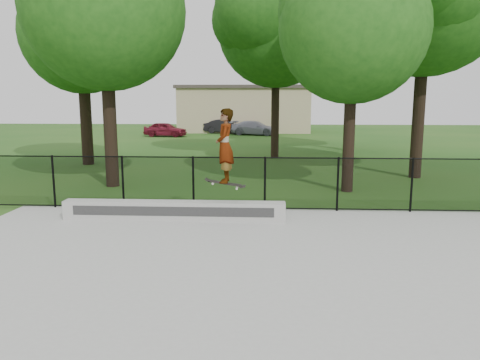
{
  "coord_description": "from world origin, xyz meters",
  "views": [
    {
      "loc": [
        0.0,
        -6.85,
        3.15
      ],
      "look_at": [
        -0.6,
        4.2,
        1.2
      ],
      "focal_mm": 35.0,
      "sensor_mm": 36.0,
      "label": 1
    }
  ],
  "objects_px": {
    "car_a": "(165,129)",
    "car_b": "(226,126)",
    "car_c": "(255,128)",
    "skater_airborne": "(225,147)",
    "grind_ledge": "(174,210)"
  },
  "relations": [
    {
      "from": "car_a",
      "to": "car_b",
      "type": "xyz_separation_m",
      "value": [
        4.69,
        3.73,
        0.03
      ]
    },
    {
      "from": "car_c",
      "to": "skater_airborne",
      "type": "distance_m",
      "value": 28.77
    },
    {
      "from": "grind_ledge",
      "to": "car_a",
      "type": "bearing_deg",
      "value": 102.52
    },
    {
      "from": "grind_ledge",
      "to": "skater_airborne",
      "type": "distance_m",
      "value": 2.12
    },
    {
      "from": "grind_ledge",
      "to": "car_b",
      "type": "relative_size",
      "value": 1.65
    },
    {
      "from": "grind_ledge",
      "to": "car_c",
      "type": "height_order",
      "value": "car_c"
    },
    {
      "from": "car_c",
      "to": "grind_ledge",
      "type": "bearing_deg",
      "value": -164.87
    },
    {
      "from": "car_a",
      "to": "car_b",
      "type": "height_order",
      "value": "car_b"
    },
    {
      "from": "grind_ledge",
      "to": "car_a",
      "type": "xyz_separation_m",
      "value": [
        -5.93,
        26.72,
        0.3
      ]
    },
    {
      "from": "grind_ledge",
      "to": "car_c",
      "type": "relative_size",
      "value": 1.49
    },
    {
      "from": "car_a",
      "to": "car_c",
      "type": "xyz_separation_m",
      "value": [
        7.37,
        1.97,
        0.01
      ]
    },
    {
      "from": "car_b",
      "to": "grind_ledge",
      "type": "bearing_deg",
      "value": -165.44
    },
    {
      "from": "car_b",
      "to": "skater_airborne",
      "type": "xyz_separation_m",
      "value": [
        2.57,
        -30.49,
        1.32
      ]
    },
    {
      "from": "grind_ledge",
      "to": "skater_airborne",
      "type": "height_order",
      "value": "skater_airborne"
    },
    {
      "from": "grind_ledge",
      "to": "car_c",
      "type": "bearing_deg",
      "value": 87.14
    }
  ]
}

